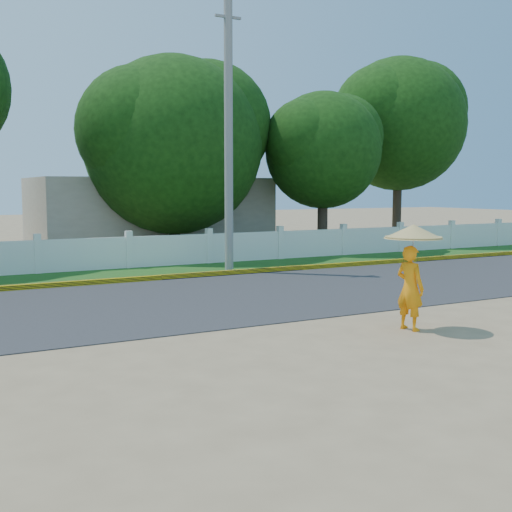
{
  "coord_description": "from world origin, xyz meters",
  "views": [
    {
      "loc": [
        -6.5,
        -10.1,
        2.76
      ],
      "look_at": [
        0.0,
        2.0,
        1.3
      ],
      "focal_mm": 45.0,
      "sensor_mm": 36.0,
      "label": 1
    }
  ],
  "objects": [
    {
      "name": "tree_row",
      "position": [
        1.36,
        14.33,
        5.01
      ],
      "size": [
        35.26,
        7.61,
        9.16
      ],
      "color": "#473828",
      "rests_on": "ground"
    },
    {
      "name": "fence",
      "position": [
        0.0,
        11.2,
        0.55
      ],
      "size": [
        40.0,
        0.1,
        1.1
      ],
      "primitive_type": "cube",
      "color": "silver",
      "rests_on": "ground"
    },
    {
      "name": "monk_with_parasol",
      "position": [
        1.98,
        -0.68,
        1.34
      ],
      "size": [
        1.13,
        1.13,
        2.06
      ],
      "color": "orange",
      "rests_on": "ground"
    },
    {
      "name": "building_near",
      "position": [
        3.0,
        18.0,
        1.6
      ],
      "size": [
        10.0,
        6.0,
        3.2
      ],
      "primitive_type": "cube",
      "color": "#B7AD99",
      "rests_on": "ground"
    },
    {
      "name": "road",
      "position": [
        0.0,
        4.5,
        0.01
      ],
      "size": [
        60.0,
        7.0,
        0.02
      ],
      "primitive_type": "cube",
      "color": "#38383A",
      "rests_on": "ground"
    },
    {
      "name": "utility_pole",
      "position": [
        2.66,
        8.83,
        4.48
      ],
      "size": [
        0.28,
        0.28,
        8.96
      ],
      "primitive_type": "cylinder",
      "color": "gray",
      "rests_on": "ground"
    },
    {
      "name": "ground",
      "position": [
        0.0,
        0.0,
        0.0
      ],
      "size": [
        120.0,
        120.0,
        0.0
      ],
      "primitive_type": "plane",
      "color": "#9E8460",
      "rests_on": "ground"
    },
    {
      "name": "curb",
      "position": [
        0.0,
        8.05,
        0.08
      ],
      "size": [
        40.0,
        0.18,
        0.16
      ],
      "primitive_type": "cube",
      "color": "yellow",
      "rests_on": "ground"
    },
    {
      "name": "grass_verge",
      "position": [
        0.0,
        9.75,
        0.01
      ],
      "size": [
        60.0,
        3.5,
        0.03
      ],
      "primitive_type": "cube",
      "color": "#2D601E",
      "rests_on": "ground"
    }
  ]
}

